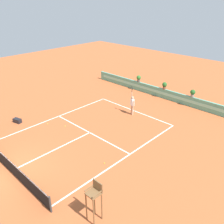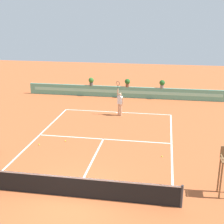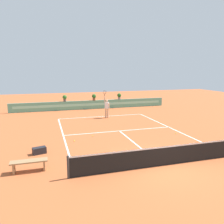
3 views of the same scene
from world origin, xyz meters
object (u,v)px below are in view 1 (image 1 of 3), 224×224
Objects in this scene: tennis_ball_by_sideline at (104,163)px; potted_plant_centre at (165,85)px; umpire_chair at (95,197)px; tennis_ball_mid_court at (48,124)px; tennis_ball_near_baseline at (65,126)px; potted_plant_right at (193,93)px; gear_bag at (17,121)px; tennis_player at (132,104)px; potted_plant_left at (139,78)px.

potted_plant_centre reaches higher than tennis_ball_by_sideline.
umpire_chair reaches higher than tennis_ball_mid_court.
potted_plant_right is at bearing 62.84° from tennis_ball_near_baseline.
tennis_ball_by_sideline is (9.21, 1.19, -0.15)m from gear_bag.
tennis_player is 7.44m from tennis_ball_mid_court.
tennis_ball_mid_court is at bearing -92.24° from potted_plant_left.
potted_plant_right is at bearing 55.64° from gear_bag.
potted_plant_centre reaches higher than tennis_ball_mid_court.
potted_plant_centre is (2.42, 10.73, 1.38)m from tennis_ball_near_baseline.
potted_plant_left is (-0.91, 10.73, 1.38)m from tennis_ball_near_baseline.
tennis_ball_mid_court is 0.09× the size of potted_plant_centre.
umpire_chair is at bearing -9.74° from gear_bag.
potted_plant_left reaches higher than gear_bag.
umpire_chair is at bearing -59.07° from tennis_player.
potted_plant_left reaches higher than tennis_ball_near_baseline.
potted_plant_centre is at bearing 90.95° from tennis_player.
tennis_ball_mid_court is 0.09× the size of potted_plant_right.
tennis_ball_by_sideline is 13.71m from potted_plant_left.
potted_plant_left is (-9.35, 15.13, 0.07)m from umpire_chair.
gear_bag is 15.90m from potted_plant_right.
potted_plant_right is (6.41, 0.00, 0.00)m from potted_plant_left.
tennis_ball_near_baseline is 1.00× the size of tennis_ball_mid_court.
gear_bag is at bearing -124.36° from potted_plant_right.
potted_plant_centre and potted_plant_right have the same top height.
umpire_chair is 4.39m from tennis_ball_by_sideline.
tennis_ball_near_baseline is 1.00× the size of tennis_ball_by_sideline.
tennis_ball_near_baseline is 10.85m from potted_plant_left.
potted_plant_left is (-3.42, 5.23, 0.36)m from tennis_player.
tennis_player reaches higher than tennis_ball_near_baseline.
tennis_ball_by_sideline is at bearing -88.76° from potted_plant_right.
potted_plant_right is at bearing 0.00° from potted_plant_left.
potted_plant_right reaches higher than gear_bag.
tennis_player is 38.01× the size of tennis_ball_by_sideline.
gear_bag is 4.18m from tennis_ball_near_baseline.
umpire_chair reaches higher than potted_plant_right.
tennis_ball_near_baseline is at bearing -114.53° from tennis_player.
potted_plant_left is at bearing 180.00° from potted_plant_right.
tennis_player is 3.57× the size of potted_plant_right.
tennis_ball_near_baseline is 12.14m from potted_plant_right.
potted_plant_centre is 1.00× the size of potted_plant_right.
tennis_ball_near_baseline is at bearing 34.42° from gear_bag.
potted_plant_left is at bearing 121.72° from umpire_chair.
tennis_ball_by_sideline is (5.76, -1.17, 0.00)m from tennis_ball_near_baseline.
potted_plant_centre is (-0.09, 5.23, 0.36)m from tennis_player.
tennis_ball_mid_court is at bearing -108.20° from potted_plant_centre.
umpire_chair is 16.28m from potted_plant_centre.
gear_bag is 10.29× the size of tennis_ball_by_sideline.
potted_plant_left is at bearing 180.00° from potted_plant_centre.
tennis_ball_mid_court is at bearing -121.64° from tennis_player.
potted_plant_centre is at bearing 180.00° from potted_plant_right.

